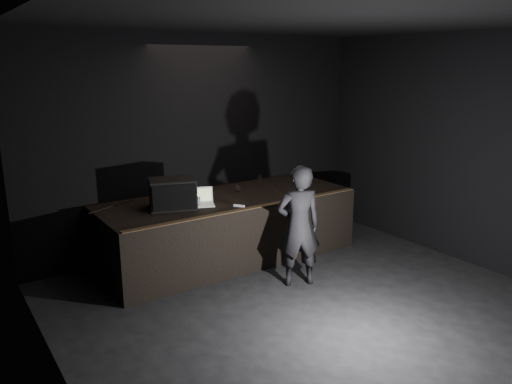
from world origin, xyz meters
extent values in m
plane|color=black|center=(0.00, 0.00, 0.00)|extent=(7.00, 7.00, 0.00)
cube|color=black|center=(0.00, 3.50, 1.75)|extent=(6.00, 0.10, 3.50)
cube|color=black|center=(-3.00, 0.00, 1.75)|extent=(0.10, 7.00, 3.50)
cube|color=black|center=(3.00, 0.00, 1.75)|extent=(0.10, 7.00, 3.50)
cube|color=black|center=(0.00, 0.00, 3.50)|extent=(6.00, 7.00, 0.04)
cube|color=black|center=(0.00, 2.73, 0.50)|extent=(4.00, 1.50, 1.00)
cube|color=brown|center=(0.00, 2.02, 1.01)|extent=(3.92, 0.10, 0.01)
cube|color=black|center=(-0.96, 2.65, 1.22)|extent=(0.76, 0.64, 0.43)
cube|color=black|center=(-1.03, 2.43, 1.22)|extent=(0.58, 0.22, 0.37)
cylinder|color=black|center=(-1.67, 3.21, 1.01)|extent=(0.80, 0.37, 0.02)
cube|color=silver|center=(-0.55, 2.53, 1.01)|extent=(0.42, 0.35, 0.02)
cube|color=silver|center=(-0.55, 2.53, 1.02)|extent=(0.33, 0.24, 0.00)
cube|color=silver|center=(-0.49, 2.68, 1.13)|extent=(0.35, 0.20, 0.23)
cube|color=#BCED45|center=(-0.50, 2.67, 1.13)|extent=(0.31, 0.16, 0.18)
cylinder|color=silver|center=(-0.63, 2.51, 1.08)|extent=(0.06, 0.06, 0.15)
cylinder|color=navy|center=(-0.63, 2.51, 1.08)|extent=(0.06, 0.06, 0.07)
cylinder|color=#B11024|center=(-0.63, 2.51, 1.04)|extent=(0.06, 0.06, 0.01)
cylinder|color=white|center=(0.32, 2.94, 1.05)|extent=(0.09, 0.09, 0.11)
cube|color=white|center=(-0.14, 2.17, 1.02)|extent=(0.12, 0.16, 0.03)
imported|color=black|center=(0.30, 1.33, 0.86)|extent=(0.73, 0.61, 1.71)
camera|label=1|loc=(-3.84, -3.74, 3.04)|focal=35.00mm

